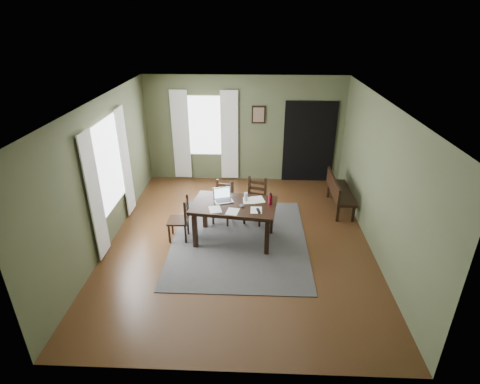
{
  "coord_description": "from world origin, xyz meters",
  "views": [
    {
      "loc": [
        0.27,
        -6.21,
        4.05
      ],
      "look_at": [
        0.0,
        0.3,
        0.9
      ],
      "focal_mm": 28.0,
      "sensor_mm": 36.0,
      "label": 1
    }
  ],
  "objects_px": {
    "dining_table": "(234,208)",
    "laptop": "(223,197)",
    "chair_end": "(181,219)",
    "chair_back_left": "(223,203)",
    "bench": "(338,190)",
    "water_bottle": "(270,199)",
    "chair_back_right": "(255,201)"
  },
  "relations": [
    {
      "from": "dining_table",
      "to": "laptop",
      "type": "height_order",
      "value": "laptop"
    },
    {
      "from": "dining_table",
      "to": "laptop",
      "type": "relative_size",
      "value": 4.07
    },
    {
      "from": "laptop",
      "to": "chair_end",
      "type": "bearing_deg",
      "value": 172.22
    },
    {
      "from": "laptop",
      "to": "chair_back_right",
      "type": "bearing_deg",
      "value": 27.39
    },
    {
      "from": "chair_end",
      "to": "laptop",
      "type": "xyz_separation_m",
      "value": [
        0.82,
        0.15,
        0.42
      ]
    },
    {
      "from": "chair_back_left",
      "to": "bench",
      "type": "height_order",
      "value": "chair_back_left"
    },
    {
      "from": "laptop",
      "to": "chair_back_left",
      "type": "bearing_deg",
      "value": 76.95
    },
    {
      "from": "chair_back_left",
      "to": "dining_table",
      "type": "bearing_deg",
      "value": -56.38
    },
    {
      "from": "dining_table",
      "to": "chair_back_right",
      "type": "height_order",
      "value": "chair_back_right"
    },
    {
      "from": "chair_back_right",
      "to": "laptop",
      "type": "bearing_deg",
      "value": -118.29
    },
    {
      "from": "laptop",
      "to": "water_bottle",
      "type": "bearing_deg",
      "value": -26.55
    },
    {
      "from": "dining_table",
      "to": "laptop",
      "type": "distance_m",
      "value": 0.31
    },
    {
      "from": "dining_table",
      "to": "chair_end",
      "type": "xyz_separation_m",
      "value": [
        -1.04,
        0.0,
        -0.26
      ]
    },
    {
      "from": "dining_table",
      "to": "laptop",
      "type": "xyz_separation_m",
      "value": [
        -0.22,
        0.15,
        0.16
      ]
    },
    {
      "from": "bench",
      "to": "laptop",
      "type": "height_order",
      "value": "laptop"
    },
    {
      "from": "laptop",
      "to": "water_bottle",
      "type": "xyz_separation_m",
      "value": [
        0.9,
        -0.14,
        0.05
      ]
    },
    {
      "from": "chair_back_left",
      "to": "water_bottle",
      "type": "height_order",
      "value": "water_bottle"
    },
    {
      "from": "dining_table",
      "to": "chair_back_right",
      "type": "bearing_deg",
      "value": 70.07
    },
    {
      "from": "chair_back_left",
      "to": "laptop",
      "type": "xyz_separation_m",
      "value": [
        0.05,
        -0.58,
        0.42
      ]
    },
    {
      "from": "dining_table",
      "to": "chair_back_left",
      "type": "height_order",
      "value": "chair_back_left"
    },
    {
      "from": "chair_back_right",
      "to": "chair_back_left",
      "type": "bearing_deg",
      "value": -159.78
    },
    {
      "from": "chair_end",
      "to": "chair_back_left",
      "type": "height_order",
      "value": "same"
    },
    {
      "from": "bench",
      "to": "water_bottle",
      "type": "height_order",
      "value": "water_bottle"
    },
    {
      "from": "dining_table",
      "to": "bench",
      "type": "xyz_separation_m",
      "value": [
        2.25,
        1.4,
        -0.24
      ]
    },
    {
      "from": "chair_back_left",
      "to": "chair_back_right",
      "type": "distance_m",
      "value": 0.67
    },
    {
      "from": "dining_table",
      "to": "chair_end",
      "type": "distance_m",
      "value": 1.07
    },
    {
      "from": "chair_end",
      "to": "chair_back_right",
      "type": "distance_m",
      "value": 1.63
    },
    {
      "from": "bench",
      "to": "chair_back_left",
      "type": "bearing_deg",
      "value": 104.81
    },
    {
      "from": "chair_end",
      "to": "chair_back_left",
      "type": "relative_size",
      "value": 1.0
    },
    {
      "from": "chair_back_left",
      "to": "chair_back_right",
      "type": "height_order",
      "value": "chair_back_right"
    },
    {
      "from": "chair_back_right",
      "to": "water_bottle",
      "type": "distance_m",
      "value": 0.92
    },
    {
      "from": "dining_table",
      "to": "water_bottle",
      "type": "bearing_deg",
      "value": 8.37
    }
  ]
}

